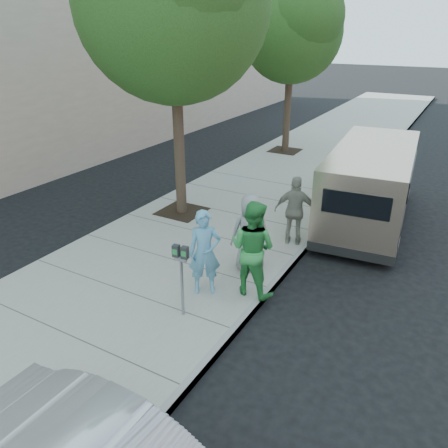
{
  "coord_description": "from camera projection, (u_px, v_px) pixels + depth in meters",
  "views": [
    {
      "loc": [
        4.31,
        -6.87,
        4.89
      ],
      "look_at": [
        0.19,
        0.41,
        1.1
      ],
      "focal_mm": 35.0,
      "sensor_mm": 36.0,
      "label": 1
    }
  ],
  "objects": [
    {
      "name": "person_officer",
      "position": [
        205.0,
        253.0,
        8.24
      ],
      "size": [
        0.73,
        0.68,
        1.69
      ],
      "primitive_type": "imported",
      "rotation": [
        0.0,
        0.0,
        0.61
      ],
      "color": "#5A9EC0",
      "rests_on": "sidewalk"
    },
    {
      "name": "parking_meter",
      "position": [
        181.0,
        266.0,
        7.47
      ],
      "size": [
        0.29,
        0.13,
        1.38
      ],
      "rotation": [
        0.0,
        0.0,
        0.12
      ],
      "color": "gray",
      "rests_on": "sidewalk"
    },
    {
      "name": "curb_face",
      "position": [
        268.0,
        291.0,
        8.72
      ],
      "size": [
        0.12,
        60.0,
        0.16
      ],
      "primitive_type": "cube",
      "color": "gray",
      "rests_on": "ground"
    },
    {
      "name": "ground",
      "position": [
        207.0,
        275.0,
        9.39
      ],
      "size": [
        120.0,
        120.0,
        0.0
      ],
      "primitive_type": "plane",
      "color": "black",
      "rests_on": "ground"
    },
    {
      "name": "person_green_shirt",
      "position": [
        253.0,
        248.0,
        8.17
      ],
      "size": [
        0.96,
        0.77,
        1.89
      ],
      "primitive_type": "imported",
      "rotation": [
        0.0,
        0.0,
        3.08
      ],
      "color": "green",
      "rests_on": "sidewalk"
    },
    {
      "name": "tree_far",
      "position": [
        293.0,
        27.0,
        16.32
      ],
      "size": [
        3.92,
        3.8,
        6.49
      ],
      "color": "black",
      "rests_on": "sidewalk"
    },
    {
      "name": "van",
      "position": [
        371.0,
        183.0,
        11.53
      ],
      "size": [
        2.34,
        5.76,
        2.09
      ],
      "rotation": [
        0.0,
        0.0,
        0.09
      ],
      "color": "beige",
      "rests_on": "ground"
    },
    {
      "name": "sidewalk",
      "position": [
        169.0,
        261.0,
        9.81
      ],
      "size": [
        5.0,
        60.0,
        0.15
      ],
      "primitive_type": "cube",
      "color": "gray",
      "rests_on": "ground"
    },
    {
      "name": "person_striped_polo",
      "position": [
        295.0,
        211.0,
        10.15
      ],
      "size": [
        1.05,
        0.65,
        1.66
      ],
      "primitive_type": "imported",
      "rotation": [
        0.0,
        0.0,
        3.41
      ],
      "color": "gray",
      "rests_on": "sidewalk"
    },
    {
      "name": "person_gray_shirt",
      "position": [
        250.0,
        233.0,
        9.05
      ],
      "size": [
        0.97,
        0.93,
        1.67
      ],
      "primitive_type": "imported",
      "rotation": [
        0.0,
        0.0,
        3.82
      ],
      "color": "gray",
      "rests_on": "sidewalk"
    }
  ]
}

